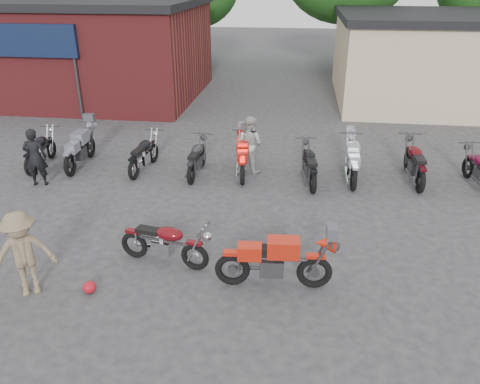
# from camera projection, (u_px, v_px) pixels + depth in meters

# --- Properties ---
(ground) EXTENTS (90.00, 90.00, 0.00)m
(ground) POSITION_uv_depth(u_px,v_px,m) (194.00, 279.00, 8.93)
(ground) COLOR #2F2F31
(brick_building) EXTENTS (12.00, 8.00, 4.00)m
(brick_building) POSITION_uv_depth(u_px,v_px,m) (68.00, 51.00, 21.69)
(brick_building) COLOR maroon
(brick_building) RESTS_ON ground
(stucco_building) EXTENTS (10.00, 8.00, 3.50)m
(stucco_building) POSITION_uv_depth(u_px,v_px,m) (454.00, 61.00, 20.65)
(stucco_building) COLOR tan
(stucco_building) RESTS_ON ground
(tree_1) EXTENTS (5.92, 5.92, 7.40)m
(tree_1) POSITION_uv_depth(u_px,v_px,m) (189.00, 2.00, 27.68)
(tree_1) COLOR #114213
(tree_1) RESTS_ON ground
(vintage_motorcycle) EXTENTS (1.94, 0.97, 1.07)m
(vintage_motorcycle) POSITION_uv_depth(u_px,v_px,m) (165.00, 241.00, 9.19)
(vintage_motorcycle) COLOR #5B0B10
(vintage_motorcycle) RESTS_ON ground
(sportbike) EXTENTS (2.13, 0.83, 1.21)m
(sportbike) POSITION_uv_depth(u_px,v_px,m) (276.00, 258.00, 8.49)
(sportbike) COLOR red
(sportbike) RESTS_ON ground
(helmet) EXTENTS (0.31, 0.31, 0.23)m
(helmet) POSITION_uv_depth(u_px,v_px,m) (89.00, 287.00, 8.52)
(helmet) COLOR #AB121D
(helmet) RESTS_ON ground
(person_dark) EXTENTS (0.66, 0.52, 1.61)m
(person_dark) POSITION_uv_depth(u_px,v_px,m) (35.00, 157.00, 12.58)
(person_dark) COLOR black
(person_dark) RESTS_ON ground
(person_light) EXTENTS (1.00, 0.93, 1.64)m
(person_light) POSITION_uv_depth(u_px,v_px,m) (250.00, 144.00, 13.51)
(person_light) COLOR #AAABA6
(person_light) RESTS_ON ground
(person_tan) EXTENTS (1.22, 1.06, 1.64)m
(person_tan) POSITION_uv_depth(u_px,v_px,m) (23.00, 254.00, 8.23)
(person_tan) COLOR #7A674B
(person_tan) RESTS_ON ground
(row_bike_0) EXTENTS (0.77, 1.95, 1.11)m
(row_bike_0) POSITION_uv_depth(u_px,v_px,m) (40.00, 149.00, 13.93)
(row_bike_0) COLOR black
(row_bike_0) RESTS_ON ground
(row_bike_1) EXTENTS (0.81, 2.16, 1.23)m
(row_bike_1) POSITION_uv_depth(u_px,v_px,m) (80.00, 146.00, 13.93)
(row_bike_1) COLOR gray
(row_bike_1) RESTS_ON ground
(row_bike_2) EXTENTS (0.83, 1.96, 1.11)m
(row_bike_2) POSITION_uv_depth(u_px,v_px,m) (144.00, 152.00, 13.64)
(row_bike_2) COLOR black
(row_bike_2) RESTS_ON ground
(row_bike_3) EXTENTS (0.66, 1.89, 1.09)m
(row_bike_3) POSITION_uv_depth(u_px,v_px,m) (197.00, 157.00, 13.35)
(row_bike_3) COLOR #27272A
(row_bike_3) RESTS_ON ground
(row_bike_4) EXTENTS (0.91, 2.09, 1.18)m
(row_bike_4) POSITION_uv_depth(u_px,v_px,m) (243.00, 155.00, 13.37)
(row_bike_4) COLOR #B1170E
(row_bike_4) RESTS_ON ground
(row_bike_5) EXTENTS (0.91, 2.02, 1.13)m
(row_bike_5) POSITION_uv_depth(u_px,v_px,m) (309.00, 163.00, 12.84)
(row_bike_5) COLOR black
(row_bike_5) RESTS_ON ground
(row_bike_6) EXTENTS (0.68, 2.05, 1.19)m
(row_bike_6) POSITION_uv_depth(u_px,v_px,m) (352.00, 159.00, 13.02)
(row_bike_6) COLOR #989EA6
(row_bike_6) RESTS_ON ground
(row_bike_7) EXTENTS (0.73, 2.11, 1.21)m
(row_bike_7) POSITION_uv_depth(u_px,v_px,m) (415.00, 160.00, 12.91)
(row_bike_7) COLOR #49090F
(row_bike_7) RESTS_ON ground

